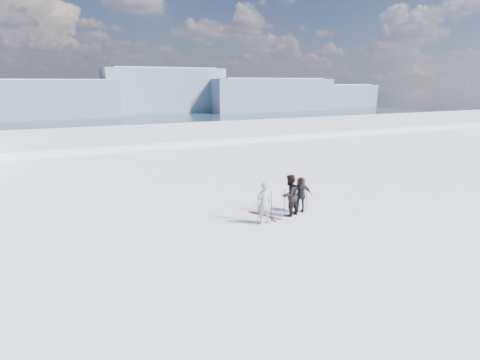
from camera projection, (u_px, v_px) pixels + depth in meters
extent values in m
plane|color=white|center=(130.00, 207.00, 71.55)|extent=(220.00, 208.01, 71.62)
cube|color=white|center=(162.00, 193.00, 42.28)|extent=(180.00, 16.00, 14.00)
plane|color=#223A4F|center=(85.00, 132.00, 277.81)|extent=(820.00, 820.00, 0.00)
cube|color=slate|center=(36.00, 99.00, 389.65)|extent=(160.00, 80.00, 38.00)
cube|color=white|center=(34.00, 83.00, 385.61)|extent=(136.00, 70.00, 8.00)
cube|color=slate|center=(163.00, 90.00, 469.73)|extent=(140.00, 80.00, 52.00)
cube|color=white|center=(162.00, 71.00, 463.92)|extent=(119.00, 70.00, 8.00)
cube|color=slate|center=(265.00, 95.00, 496.15)|extent=(160.00, 80.00, 40.00)
cube|color=white|center=(265.00, 81.00, 491.86)|extent=(136.00, 70.00, 8.00)
cube|color=slate|center=(326.00, 96.00, 571.10)|extent=(130.00, 80.00, 32.00)
cube|color=white|center=(326.00, 87.00, 567.81)|extent=(110.50, 70.00, 8.00)
imported|color=#9EA5AD|center=(264.00, 203.00, 15.27)|extent=(0.65, 0.43, 1.76)
imported|color=black|center=(289.00, 195.00, 16.18)|extent=(1.08, 0.97, 1.84)
imported|color=black|center=(301.00, 195.00, 16.63)|extent=(1.03, 0.78, 1.63)
cube|color=red|center=(301.00, 170.00, 16.60)|extent=(0.40, 0.33, 0.51)
cylinder|color=black|center=(258.00, 212.00, 15.12)|extent=(0.02, 0.02, 1.16)
cylinder|color=black|center=(271.00, 207.00, 15.42)|extent=(0.02, 0.02, 1.35)
cylinder|color=black|center=(284.00, 203.00, 16.10)|extent=(0.02, 0.02, 1.25)
cylinder|color=black|center=(295.00, 201.00, 16.31)|extent=(0.02, 0.02, 1.32)
cylinder|color=black|center=(296.00, 199.00, 16.47)|extent=(0.02, 0.02, 1.35)
cylinder|color=black|center=(306.00, 199.00, 16.74)|extent=(0.02, 0.02, 1.19)
cube|color=black|center=(265.00, 215.00, 16.36)|extent=(0.90, 1.53, 0.03)
cube|color=black|center=(268.00, 215.00, 16.42)|extent=(0.26, 1.70, 0.03)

